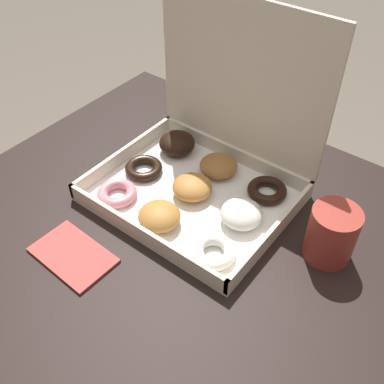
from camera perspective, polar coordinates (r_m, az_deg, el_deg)
dining_table at (r=0.95m, az=-1.50°, el=-9.69°), size 0.90×0.81×0.78m
donut_box at (r=0.88m, az=1.63°, el=3.69°), size 0.37×0.31×0.35m
coffee_mug at (r=0.80m, az=17.32°, el=-5.04°), size 0.08×0.08×0.10m
paper_napkin at (r=0.82m, az=-14.88°, el=-7.76°), size 0.15×0.10×0.01m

